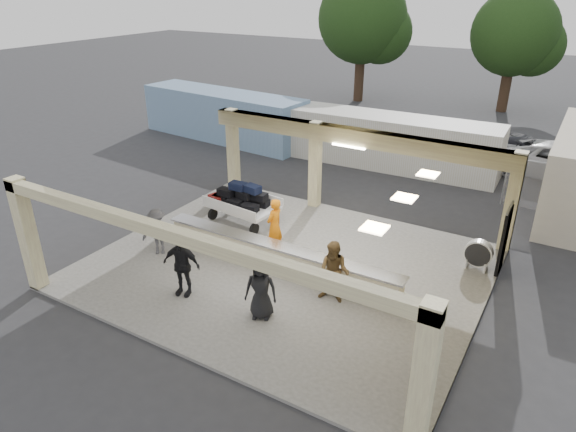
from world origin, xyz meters
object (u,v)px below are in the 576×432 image
Objects in this scene: luggage_cart at (241,201)px; container_blue at (223,115)px; passenger_c at (158,231)px; passenger_d at (261,289)px; car_dark at (519,150)px; passenger_b at (181,265)px; baggage_handler at (274,226)px; container_white at (379,140)px; passenger_a at (334,272)px; drum_fan at (478,253)px; car_white_a at (562,162)px; baggage_counter at (278,259)px.

container_blue is at bearing 136.96° from luggage_cart.
passenger_c is 5.04m from passenger_d.
container_blue reaches higher than car_dark.
passenger_b is at bearing 163.71° from passenger_d.
container_blue is (-7.50, 8.78, 0.42)m from luggage_cart.
baggage_handler is 0.17× the size of container_white.
passenger_b is 0.19× the size of container_blue.
passenger_d reaches higher than passenger_c.
passenger_c is (-6.24, -0.46, -0.13)m from passenger_a.
passenger_c is at bearing -155.05° from drum_fan.
baggage_handler is 0.19× the size of container_blue.
drum_fan is 11.84m from car_dark.
car_white_a is (8.49, 16.37, -0.26)m from passenger_b.
car_white_a is at bearing 155.35° from baggage_handler.
car_dark is at bearing 19.74° from container_blue.
baggage_handler is at bearing 126.13° from baggage_counter.
baggage_counter is 15.51m from car_white_a.
container_white is at bearing 128.71° from drum_fan.
car_dark is at bearing 30.31° from container_white.
luggage_cart is 15.05m from car_dark.
luggage_cart reaches higher than car_white_a.
baggage_counter is 5.09× the size of passenger_c.
drum_fan is 0.17× the size of car_white_a.
passenger_b is 2.59m from passenger_d.
drum_fan is (5.30, 3.47, 0.03)m from baggage_counter.
car_white_a is (4.57, 14.47, -0.23)m from passenger_a.
baggage_handler is 3.63m from passenger_b.
luggage_cart is at bearing -115.14° from baggage_handler.
drum_fan is at bearing -11.86° from passenger_c.
passenger_d is at bearing -128.79° from drum_fan.
car_dark is (4.75, 15.30, 0.08)m from baggage_counter.
drum_fan is 0.08× the size of container_white.
passenger_d is at bearing -44.43° from container_blue.
passenger_d is at bearing -51.17° from passenger_c.
container_white is at bearing 96.22° from baggage_counter.
baggage_counter is 4.41× the size of passenger_a.
passenger_c is at bearing 163.18° from car_dark.
baggage_handler is 15.26m from car_dark.
baggage_handler reaches higher than passenger_d.
luggage_cart is at bearing -173.84° from drum_fan.
passenger_c is 0.16× the size of container_blue.
car_dark is (-1.99, 1.33, -0.14)m from car_white_a.
baggage_handler is at bearing 60.48° from passenger_b.
container_white is at bearing 40.19° from passenger_c.
passenger_a is (2.17, -0.50, 0.44)m from baggage_counter.
passenger_d is (1.62, -3.27, -0.08)m from baggage_handler.
baggage_handler is 1.09× the size of passenger_d.
passenger_a is at bearing 168.09° from car_white_a.
container_white is (-6.01, -3.75, 0.58)m from car_dark.
luggage_cart reaches higher than drum_fan.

